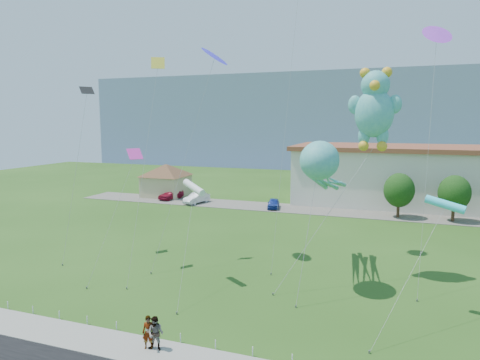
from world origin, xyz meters
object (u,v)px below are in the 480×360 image
at_px(pedestrian_left, 148,332).
at_px(parked_car_silver, 197,198).
at_px(pavilion, 166,177).
at_px(octopus_kite, 323,170).
at_px(parked_car_red, 171,194).
at_px(parked_car_blue, 273,203).
at_px(pedestrian_right, 156,333).
at_px(teddy_bear_kite, 374,107).

distance_m(pedestrian_left, parked_car_silver, 39.49).
height_order(pavilion, octopus_kite, octopus_kite).
bearing_deg(parked_car_silver, parked_car_red, 176.14).
xyz_separation_m(pedestrian_left, parked_car_red, (-19.72, 38.17, -0.15)).
bearing_deg(parked_car_red, octopus_kite, -31.54).
bearing_deg(parked_car_blue, pedestrian_right, -96.07).
distance_m(parked_car_silver, octopus_kite, 32.92).
xyz_separation_m(pedestrian_left, octopus_kite, (6.62, 12.70, 7.16)).
distance_m(parked_car_red, octopus_kite, 37.36).
distance_m(pavilion, pedestrian_left, 46.09).
xyz_separation_m(parked_car_red, octopus_kite, (26.34, -25.47, 7.31)).
xyz_separation_m(parked_car_red, teddy_bear_kite, (29.56, -22.89, 11.79)).
bearing_deg(pavilion, parked_car_blue, -11.47).
height_order(parked_car_red, parked_car_silver, parked_car_red).
bearing_deg(parked_car_silver, octopus_kite, -34.75).
distance_m(parked_car_silver, parked_car_blue, 11.27).
height_order(pedestrian_right, parked_car_blue, pedestrian_right).
xyz_separation_m(pavilion, pedestrian_left, (21.84, -40.53, -2.06)).
distance_m(pedestrian_left, pedestrian_right, 0.42).
bearing_deg(pedestrian_right, pedestrian_left, 174.77).
relative_size(pavilion, pedestrian_left, 5.35).
height_order(parked_car_blue, teddy_bear_kite, teddy_bear_kite).
distance_m(pavilion, octopus_kite, 40.13).
relative_size(parked_car_silver, teddy_bear_kite, 0.29).
relative_size(pedestrian_right, parked_car_silver, 0.39).
xyz_separation_m(pavilion, parked_car_red, (2.12, -2.37, -2.21)).
bearing_deg(parked_car_blue, teddy_bear_kite, -70.37).
bearing_deg(pedestrian_right, teddy_bear_kite, 53.04).
xyz_separation_m(pedestrian_right, octopus_kite, (6.20, 12.70, 7.15)).
bearing_deg(pavilion, parked_car_red, -48.12).
relative_size(pedestrian_right, octopus_kite, 0.16).
xyz_separation_m(pedestrian_right, teddy_bear_kite, (9.42, 15.27, 11.63)).
bearing_deg(parked_car_silver, pavilion, 164.51).
height_order(pedestrian_left, parked_car_red, pedestrian_left).
bearing_deg(teddy_bear_kite, parked_car_red, 142.24).
height_order(octopus_kite, teddy_bear_kite, teddy_bear_kite).
bearing_deg(octopus_kite, pedestrian_right, -116.03).
distance_m(parked_car_red, teddy_bear_kite, 39.21).
bearing_deg(pavilion, octopus_kite, -44.36).
relative_size(parked_car_silver, octopus_kite, 0.40).
relative_size(pedestrian_left, parked_car_blue, 0.46).
distance_m(pavilion, parked_car_red, 3.87).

